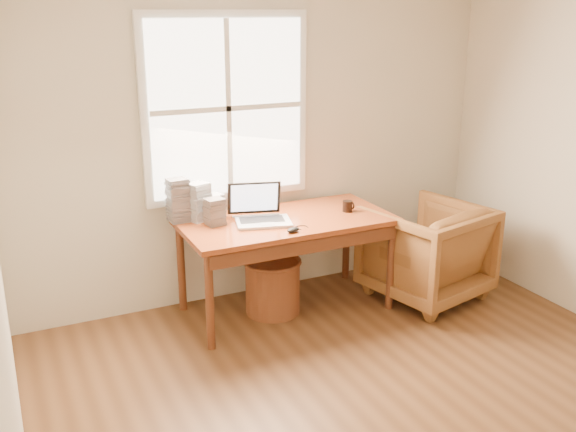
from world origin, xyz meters
name	(u,v)px	position (x,y,z in m)	size (l,w,h in m)	color
room_shell	(420,203)	(-0.02, 0.16, 1.32)	(4.04, 4.54, 2.64)	brown
desk	(286,221)	(0.00, 1.80, 0.73)	(1.60, 0.80, 0.04)	brown
armchair	(426,251)	(1.13, 1.54, 0.39)	(0.83, 0.86, 0.78)	brown
wicker_stool	(273,287)	(-0.12, 1.80, 0.21)	(0.42, 0.42, 0.42)	brown
laptop	(263,206)	(-0.20, 1.77, 0.89)	(0.37, 0.38, 0.27)	#B6B8BD
mouse	(293,230)	(-0.09, 1.50, 0.77)	(0.10, 0.06, 0.03)	black
coffee_mug	(347,206)	(0.51, 1.76, 0.79)	(0.08, 0.08, 0.09)	black
cd_stack_a	(199,202)	(-0.60, 2.05, 0.89)	(0.14, 0.13, 0.29)	silver
cd_stack_b	(215,212)	(-0.53, 1.89, 0.85)	(0.13, 0.12, 0.20)	#2A2A2F
cd_stack_c	(178,200)	(-0.75, 2.08, 0.91)	(0.15, 0.13, 0.33)	#9E9CAA
cd_stack_d	(213,206)	(-0.48, 2.07, 0.84)	(0.14, 0.13, 0.18)	silver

